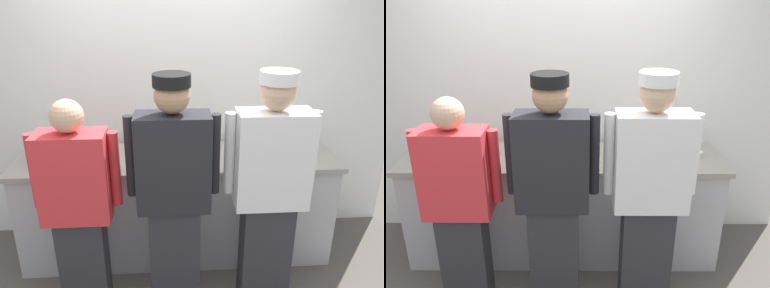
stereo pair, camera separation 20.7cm
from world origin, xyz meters
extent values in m
plane|color=#514C47|center=(0.00, 0.00, 0.00)|extent=(9.00, 9.00, 0.00)
cube|color=white|center=(0.00, 0.80, 1.42)|extent=(4.09, 0.10, 2.84)
cube|color=#B2B2B7|center=(0.00, 0.35, 0.44)|extent=(2.55, 0.60, 0.88)
cube|color=gray|center=(0.00, 0.35, 0.90)|extent=(2.61, 0.65, 0.04)
cube|color=#2D2D33|center=(-0.67, -0.28, 0.38)|extent=(0.32, 0.20, 0.76)
cube|color=red|center=(-0.67, -0.28, 1.07)|extent=(0.45, 0.24, 0.60)
cylinder|color=red|center=(-0.93, -0.24, 1.10)|extent=(0.07, 0.07, 0.51)
cylinder|color=red|center=(-0.42, -0.24, 1.10)|extent=(0.07, 0.07, 0.51)
sphere|color=tan|center=(-0.67, -0.28, 1.48)|extent=(0.21, 0.21, 0.21)
cube|color=#2D2D33|center=(-0.04, -0.28, 0.41)|extent=(0.34, 0.20, 0.82)
cube|color=#232328|center=(-0.04, -0.28, 1.15)|extent=(0.48, 0.24, 0.65)
cylinder|color=#232328|center=(-0.31, -0.24, 1.18)|extent=(0.07, 0.07, 0.55)
cylinder|color=#232328|center=(0.24, -0.24, 1.18)|extent=(0.07, 0.07, 0.55)
sphere|color=tan|center=(-0.04, -0.28, 1.59)|extent=(0.22, 0.22, 0.22)
cylinder|color=black|center=(-0.04, -0.28, 1.69)|extent=(0.23, 0.23, 0.08)
cube|color=#2D2D33|center=(0.61, -0.29, 0.41)|extent=(0.35, 0.20, 0.83)
cube|color=white|center=(0.61, -0.29, 1.16)|extent=(0.48, 0.24, 0.66)
cylinder|color=white|center=(0.33, -0.25, 1.19)|extent=(0.07, 0.07, 0.56)
cylinder|color=white|center=(0.89, -0.25, 1.19)|extent=(0.07, 0.07, 0.56)
sphere|color=tan|center=(0.61, -0.29, 1.60)|extent=(0.22, 0.22, 0.22)
cylinder|color=white|center=(0.61, -0.29, 1.70)|extent=(0.24, 0.24, 0.08)
cylinder|color=white|center=(-0.10, 0.47, 0.93)|extent=(0.23, 0.23, 0.01)
cylinder|color=white|center=(-0.10, 0.47, 0.94)|extent=(0.23, 0.23, 0.01)
cylinder|color=white|center=(-0.10, 0.47, 0.95)|extent=(0.23, 0.23, 0.01)
cylinder|color=white|center=(-0.10, 0.47, 0.96)|extent=(0.23, 0.23, 0.01)
cylinder|color=white|center=(-0.10, 0.47, 0.97)|extent=(0.23, 0.23, 0.01)
cylinder|color=#B7BABF|center=(-0.97, 0.33, 0.98)|extent=(0.34, 0.34, 0.12)
cube|color=#B7BABF|center=(0.82, 0.36, 0.93)|extent=(0.41, 0.35, 0.02)
cylinder|color=#E5E066|center=(0.23, 0.42, 0.99)|extent=(0.05, 0.05, 0.14)
cone|color=#E5E066|center=(0.23, 0.42, 1.08)|extent=(0.05, 0.05, 0.04)
cylinder|color=#E5E066|center=(-0.68, 0.50, 1.00)|extent=(0.06, 0.06, 0.17)
cone|color=#E5E066|center=(-0.68, 0.50, 1.10)|extent=(0.05, 0.05, 0.04)
cylinder|color=#56A333|center=(0.01, 0.23, 0.99)|extent=(0.06, 0.06, 0.15)
cone|color=#56A333|center=(0.01, 0.23, 1.08)|extent=(0.05, 0.05, 0.04)
cylinder|color=white|center=(1.09, 0.34, 0.94)|extent=(0.10, 0.10, 0.05)
cylinder|color=orange|center=(1.09, 0.34, 0.96)|extent=(0.08, 0.08, 0.01)
cylinder|color=white|center=(-0.56, 0.18, 0.94)|extent=(0.10, 0.10, 0.04)
cylinder|color=red|center=(-0.56, 0.18, 0.95)|extent=(0.08, 0.08, 0.01)
cylinder|color=white|center=(-0.58, 0.37, 0.97)|extent=(0.09, 0.09, 0.11)
camera|label=1|loc=(-0.06, -2.51, 2.16)|focal=35.58mm
camera|label=2|loc=(0.15, -2.52, 2.16)|focal=35.58mm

